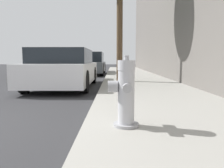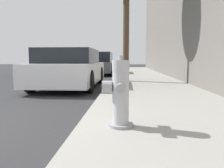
% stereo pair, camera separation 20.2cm
% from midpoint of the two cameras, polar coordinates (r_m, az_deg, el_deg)
% --- Properties ---
extents(sidewalk_slab, '(2.66, 40.00, 0.14)m').
position_cam_midpoint_polar(sidewalk_slab, '(2.93, 17.54, -10.85)').
color(sidewalk_slab, '#99968E').
rests_on(sidewalk_slab, ground_plane).
extents(fire_hydrant, '(0.37, 0.39, 0.83)m').
position_cam_midpoint_polar(fire_hydrant, '(2.56, 1.26, -2.60)').
color(fire_hydrant, '#97979C').
rests_on(fire_hydrant, sidewalk_slab).
extents(parked_car_near, '(1.86, 4.07, 1.26)m').
position_cam_midpoint_polar(parked_car_near, '(7.38, -13.20, 3.89)').
color(parked_car_near, silver).
rests_on(parked_car_near, ground_plane).
extents(parked_car_mid, '(1.86, 4.20, 1.36)m').
position_cam_midpoint_polar(parked_car_mid, '(13.51, -6.38, 5.28)').
color(parked_car_mid, '#4C5156').
rests_on(parked_car_mid, ground_plane).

